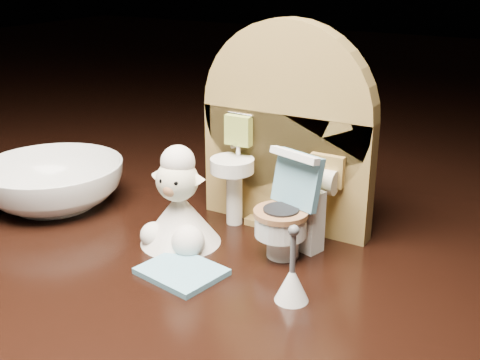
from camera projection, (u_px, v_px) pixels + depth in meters
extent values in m
cube|color=black|center=(241.00, 322.00, 0.42)|extent=(2.50, 2.50, 0.10)
cube|color=olive|center=(286.00, 170.00, 0.44)|extent=(0.13, 0.02, 0.09)
cylinder|color=olive|center=(287.00, 112.00, 0.42)|extent=(0.13, 0.02, 0.13)
cube|color=olive|center=(284.00, 220.00, 0.45)|extent=(0.05, 0.04, 0.01)
cylinder|color=white|center=(234.00, 196.00, 0.45)|extent=(0.01, 0.01, 0.04)
cylinder|color=white|center=(232.00, 165.00, 0.44)|extent=(0.03, 0.03, 0.01)
cylinder|color=silver|center=(238.00, 149.00, 0.44)|extent=(0.00, 0.00, 0.01)
cube|color=#94A343|center=(238.00, 130.00, 0.43)|extent=(0.02, 0.01, 0.02)
cube|color=olive|center=(327.00, 170.00, 0.41)|extent=(0.02, 0.01, 0.02)
cylinder|color=beige|center=(323.00, 181.00, 0.41)|extent=(0.02, 0.02, 0.02)
cylinder|color=white|center=(283.00, 245.00, 0.40)|extent=(0.02, 0.02, 0.02)
cylinder|color=white|center=(281.00, 225.00, 0.39)|extent=(0.03, 0.03, 0.01)
cylinder|color=#925E39|center=(281.00, 213.00, 0.39)|extent=(0.04, 0.04, 0.00)
cube|color=white|center=(303.00, 218.00, 0.41)|extent=(0.03, 0.02, 0.04)
cube|color=#66A4BC|center=(297.00, 180.00, 0.39)|extent=(0.04, 0.02, 0.04)
cube|color=white|center=(294.00, 155.00, 0.39)|extent=(0.04, 0.02, 0.01)
cylinder|color=#95BB1F|center=(313.00, 184.00, 0.39)|extent=(0.01, 0.01, 0.01)
cube|color=#66A4BC|center=(182.00, 271.00, 0.38)|extent=(0.06, 0.05, 0.00)
cone|color=white|center=(292.00, 283.00, 0.35)|extent=(0.02, 0.02, 0.02)
cylinder|color=#59595B|center=(293.00, 252.00, 0.34)|extent=(0.00, 0.00, 0.03)
sphere|color=#59595B|center=(294.00, 230.00, 0.34)|extent=(0.01, 0.01, 0.01)
cone|color=white|center=(180.00, 217.00, 0.42)|extent=(0.06, 0.06, 0.04)
sphere|color=white|center=(188.00, 242.00, 0.40)|extent=(0.02, 0.02, 0.02)
sphere|color=white|center=(154.00, 235.00, 0.42)|extent=(0.02, 0.02, 0.02)
sphere|color=#F6EAC2|center=(177.00, 180.00, 0.41)|extent=(0.03, 0.03, 0.03)
sphere|color=#BA7748|center=(170.00, 189.00, 0.40)|extent=(0.01, 0.01, 0.01)
sphere|color=white|center=(178.00, 162.00, 0.40)|extent=(0.02, 0.02, 0.02)
cone|color=#F6EAC2|center=(161.00, 172.00, 0.41)|extent=(0.01, 0.01, 0.01)
cone|color=#F6EAC2|center=(196.00, 177.00, 0.40)|extent=(0.01, 0.01, 0.01)
sphere|color=black|center=(162.00, 181.00, 0.40)|extent=(0.00, 0.00, 0.00)
sphere|color=black|center=(176.00, 183.00, 0.39)|extent=(0.00, 0.00, 0.00)
imported|color=white|center=(53.00, 184.00, 0.48)|extent=(0.12, 0.12, 0.04)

